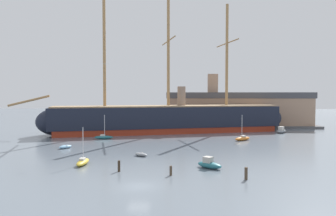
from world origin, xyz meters
TOP-DOWN VIEW (x-y plane):
  - ground_plane at (0.00, 0.00)m, footprint 400.00×400.00m
  - tall_ship at (0.54, 52.24)m, footprint 74.39×27.89m
  - sailboat_foreground_left at (-10.15, 10.66)m, footprint 1.34×4.41m
  - motorboat_foreground_right at (8.88, 9.61)m, footprint 4.11×3.72m
  - dinghy_near_centre at (-2.30, 17.89)m, footprint 2.80×2.29m
  - dinghy_mid_left at (-18.39, 24.95)m, footprint 2.57×3.08m
  - sailboat_alongside_bow at (-14.21, 38.34)m, footprint 4.59×2.11m
  - sailboat_alongside_stern at (18.62, 37.88)m, footprint 4.50×3.87m
  - motorboat_far_left at (-27.50, 52.92)m, footprint 4.82×4.09m
  - motorboat_far_right at (31.97, 53.00)m, footprint 4.19×4.41m
  - dinghy_distant_centre at (1.00, 63.40)m, footprint 2.81×2.32m
  - mooring_piling_nearest at (13.04, 3.68)m, footprint 0.39×0.39m
  - mooring_piling_left_pair at (3.50, 5.17)m, footprint 0.34×0.34m
  - mooring_piling_right_pair at (-3.80, 6.92)m, footprint 0.36×0.36m
  - dockside_warehouse_right at (22.52, 70.05)m, footprint 50.34×14.01m
  - seagull_in_flight at (-9.32, 21.72)m, footprint 0.82×1.17m

SIDE VIEW (x-z plane):
  - ground_plane at x=0.00m, z-range 0.00..0.00m
  - dinghy_near_centre at x=-2.30m, z-range 0.00..0.61m
  - dinghy_distant_centre at x=1.00m, z-range 0.00..0.62m
  - dinghy_mid_left at x=-18.39m, z-range 0.00..0.68m
  - sailboat_foreground_left at x=-10.15m, z-range -2.38..3.35m
  - sailboat_alongside_bow at x=-14.21m, z-range -2.40..3.37m
  - sailboat_alongside_stern at x=18.62m, z-range -2.49..3.50m
  - motorboat_foreground_right at x=8.88m, z-range -0.25..1.41m
  - motorboat_far_right at x=31.97m, z-range -0.27..1.54m
  - mooring_piling_left_pair at x=3.50m, z-range 0.00..1.28m
  - motorboat_far_left at x=-27.50m, z-range -0.28..1.62m
  - mooring_piling_right_pair at x=-3.80m, z-range 0.00..1.54m
  - mooring_piling_nearest at x=13.04m, z-range 0.00..1.56m
  - tall_ship at x=0.54m, z-range -14.35..22.35m
  - dockside_warehouse_right at x=22.52m, z-range -3.04..14.36m
  - seagull_in_flight at x=-9.32m, z-range 16.24..16.38m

